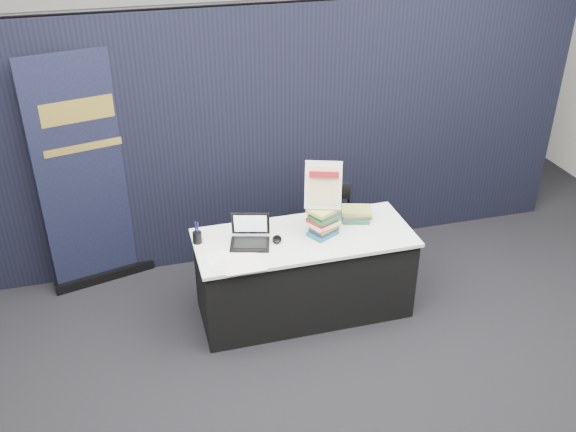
# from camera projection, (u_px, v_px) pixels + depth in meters

# --- Properties ---
(floor) EXTENTS (8.00, 8.00, 0.00)m
(floor) POSITION_uv_depth(u_px,v_px,m) (323.00, 350.00, 5.17)
(floor) COLOR black
(floor) RESTS_ON ground
(wall_back) EXTENTS (8.00, 0.02, 3.50)m
(wall_back) POSITION_uv_depth(u_px,v_px,m) (223.00, 20.00, 7.66)
(wall_back) COLOR beige
(wall_back) RESTS_ON floor
(drape_partition) EXTENTS (6.00, 0.08, 2.40)m
(drape_partition) POSITION_uv_depth(u_px,v_px,m) (272.00, 138.00, 5.92)
(drape_partition) COLOR black
(drape_partition) RESTS_ON floor
(display_table) EXTENTS (1.80, 0.75, 0.75)m
(display_table) POSITION_uv_depth(u_px,v_px,m) (304.00, 274.00, 5.45)
(display_table) COLOR black
(display_table) RESTS_ON floor
(laptop) EXTENTS (0.36, 0.33, 0.24)m
(laptop) POSITION_uv_depth(u_px,v_px,m) (249.00, 237.00, 5.14)
(laptop) COLOR black
(laptop) RESTS_ON display_table
(mouse) EXTENTS (0.11, 0.14, 0.04)m
(mouse) POSITION_uv_depth(u_px,v_px,m) (277.00, 239.00, 5.19)
(mouse) COLOR black
(mouse) RESTS_ON display_table
(brochure_left) EXTENTS (0.32, 0.22, 0.00)m
(brochure_left) POSITION_uv_depth(u_px,v_px,m) (244.00, 265.00, 4.89)
(brochure_left) COLOR white
(brochure_left) RESTS_ON display_table
(brochure_mid) EXTENTS (0.28, 0.20, 0.00)m
(brochure_mid) POSITION_uv_depth(u_px,v_px,m) (225.00, 257.00, 4.99)
(brochure_mid) COLOR white
(brochure_mid) RESTS_ON display_table
(brochure_right) EXTENTS (0.37, 0.33, 0.00)m
(brochure_right) POSITION_uv_depth(u_px,v_px,m) (243.00, 250.00, 5.08)
(brochure_right) COLOR white
(brochure_right) RESTS_ON display_table
(pen_cup) EXTENTS (0.09, 0.09, 0.10)m
(pen_cup) POSITION_uv_depth(u_px,v_px,m) (197.00, 237.00, 5.15)
(pen_cup) COLOR black
(pen_cup) RESTS_ON display_table
(book_stack_tall) EXTENTS (0.27, 0.24, 0.24)m
(book_stack_tall) POSITION_uv_depth(u_px,v_px,m) (323.00, 221.00, 5.24)
(book_stack_tall) COLOR #1B5F69
(book_stack_tall) RESTS_ON display_table
(book_stack_short) EXTENTS (0.27, 0.23, 0.10)m
(book_stack_short) POSITION_uv_depth(u_px,v_px,m) (357.00, 214.00, 5.48)
(book_stack_short) COLOR #1C6931
(book_stack_short) RESTS_ON display_table
(info_sign) EXTENTS (0.32, 0.20, 0.40)m
(info_sign) POSITION_uv_depth(u_px,v_px,m) (323.00, 186.00, 5.11)
(info_sign) COLOR black
(info_sign) RESTS_ON book_stack_tall
(pullup_banner) EXTENTS (0.91, 0.32, 2.15)m
(pullup_banner) POSITION_uv_depth(u_px,v_px,m) (91.00, 188.00, 5.57)
(pullup_banner) COLOR black
(pullup_banner) RESTS_ON floor
(stacking_chair) EXTENTS (0.52, 0.53, 0.88)m
(stacking_chair) POSITION_uv_depth(u_px,v_px,m) (334.00, 228.00, 5.89)
(stacking_chair) COLOR black
(stacking_chair) RESTS_ON floor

